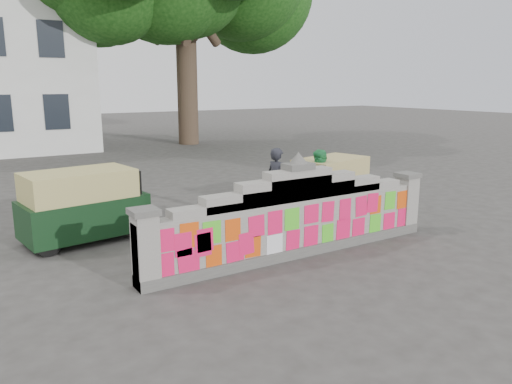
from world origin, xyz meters
TOP-DOWN VIEW (x-y plane):
  - ground at (0.00, 0.00)m, footprint 100.00×100.00m
  - parapet_wall at (-0.00, -0.01)m, footprint 6.48×0.44m
  - cyclist_bike at (0.83, 1.89)m, footprint 1.85×0.85m
  - cyclist_rider at (0.83, 1.89)m, footprint 0.45×0.62m
  - pedestrian at (2.18, 1.95)m, footprint 1.00×1.04m
  - rickshaw_left at (-3.22, 3.13)m, footprint 2.78×1.57m
  - rickshaw_right at (2.78, 2.35)m, footprint 2.57×1.64m

SIDE VIEW (x-z plane):
  - ground at x=0.00m, z-range 0.00..0.00m
  - cyclist_bike at x=0.83m, z-range 0.00..0.93m
  - rickshaw_right at x=2.78m, z-range 0.03..1.41m
  - parapet_wall at x=0.00m, z-range -0.26..1.75m
  - rickshaw_left at x=-3.22m, z-range 0.03..1.53m
  - cyclist_rider at x=0.83m, z-range 0.00..1.58m
  - pedestrian at x=2.18m, z-range 0.00..1.69m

